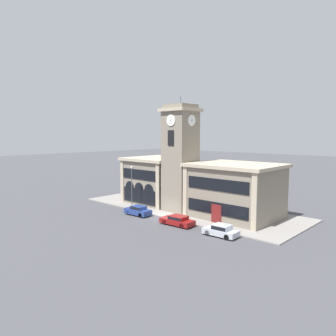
% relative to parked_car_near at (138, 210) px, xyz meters
% --- Properties ---
extents(ground_plane, '(300.00, 300.00, 0.00)m').
position_rel_parked_car_near_xyz_m(ground_plane, '(2.75, 1.45, -0.73)').
color(ground_plane, '#424247').
extents(sidewalk_kerb, '(35.40, 13.37, 0.15)m').
position_rel_parked_car_near_xyz_m(sidewalk_kerb, '(2.75, 8.14, -0.65)').
color(sidewalk_kerb, gray).
rests_on(sidewalk_kerb, ground_plane).
extents(clock_tower, '(4.80, 4.80, 17.13)m').
position_rel_parked_car_near_xyz_m(clock_tower, '(2.75, 6.02, 7.28)').
color(clock_tower, gray).
rests_on(clock_tower, ground_plane).
extents(town_hall_left_wing, '(9.85, 9.55, 7.67)m').
position_rel_parked_car_near_xyz_m(town_hall_left_wing, '(-4.18, 8.36, 3.13)').
color(town_hall_left_wing, gray).
rests_on(town_hall_left_wing, ground_plane).
extents(town_hall_right_wing, '(12.05, 9.55, 7.58)m').
position_rel_parked_car_near_xyz_m(town_hall_right_wing, '(10.77, 8.37, 3.09)').
color(town_hall_right_wing, gray).
rests_on(town_hall_right_wing, ground_plane).
extents(parked_car_near, '(4.14, 1.94, 1.40)m').
position_rel_parked_car_near_xyz_m(parked_car_near, '(0.00, 0.00, 0.00)').
color(parked_car_near, navy).
rests_on(parked_car_near, ground_plane).
extents(parked_car_mid, '(4.64, 2.12, 1.27)m').
position_rel_parked_car_near_xyz_m(parked_car_mid, '(7.54, 0.00, -0.06)').
color(parked_car_mid, maroon).
rests_on(parked_car_mid, ground_plane).
extents(parked_car_far, '(4.13, 2.02, 1.38)m').
position_rel_parked_car_near_xyz_m(parked_car_far, '(14.16, 0.00, -0.01)').
color(parked_car_far, '#B2B7C1').
rests_on(parked_car_far, ground_plane).
extents(street_lamp, '(0.36, 0.36, 6.54)m').
position_rel_parked_car_near_xyz_m(street_lamp, '(-3.76, 2.07, 3.64)').
color(street_lamp, '#4C4C51').
rests_on(street_lamp, sidewalk_kerb).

